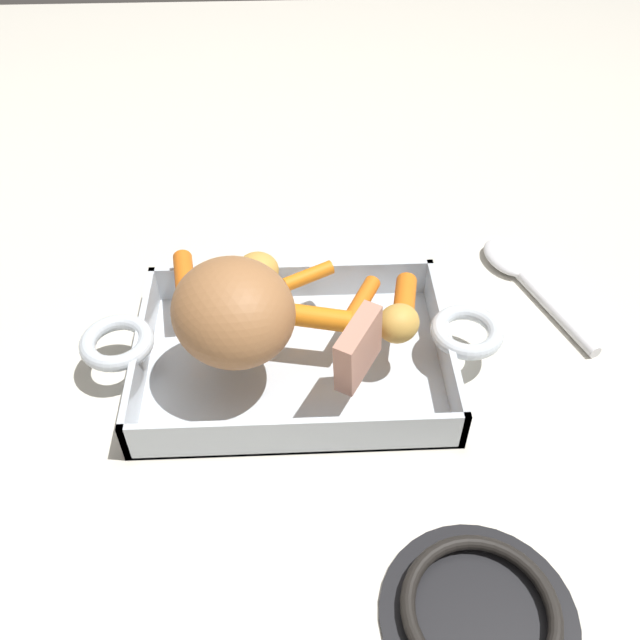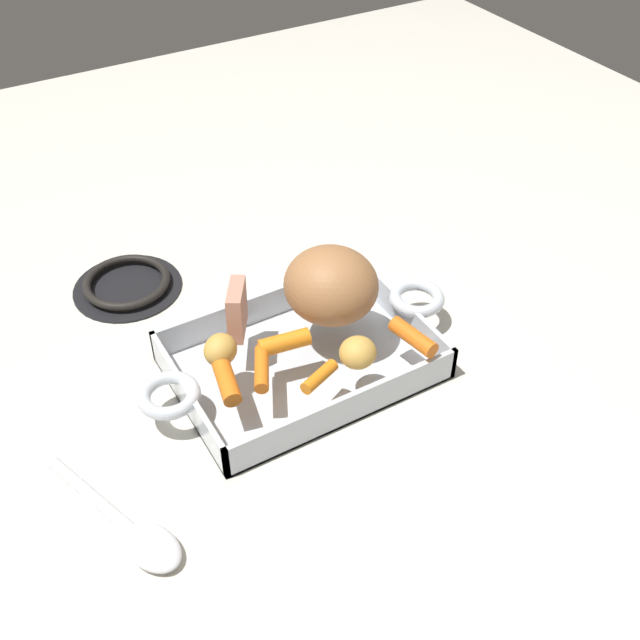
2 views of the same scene
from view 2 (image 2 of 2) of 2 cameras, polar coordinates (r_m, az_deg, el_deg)
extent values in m
plane|color=silver|center=(1.00, -1.35, -3.61)|extent=(2.14, 2.14, 0.00)
cube|color=silver|center=(1.00, -1.35, -3.47)|extent=(0.32, 0.23, 0.01)
cube|color=silver|center=(1.06, -4.29, 0.99)|extent=(0.32, 0.01, 0.05)
cube|color=silver|center=(0.92, 2.02, -6.76)|extent=(0.32, 0.01, 0.05)
cube|color=silver|center=(1.05, 6.25, 0.43)|extent=(0.01, 0.23, 0.05)
cube|color=silver|center=(0.94, -9.91, -5.95)|extent=(0.01, 0.23, 0.05)
torus|color=silver|center=(1.05, 7.28, 1.65)|extent=(0.08, 0.08, 0.02)
torus|color=silver|center=(0.92, -11.27, -5.55)|extent=(0.08, 0.08, 0.02)
ellipsoid|color=#A56F42|center=(0.97, 0.83, 2.61)|extent=(0.17, 0.17, 0.10)
cube|color=tan|center=(0.96, -6.25, 0.78)|extent=(0.05, 0.07, 0.07)
cylinder|color=orange|center=(0.90, -0.04, -4.27)|extent=(0.06, 0.04, 0.02)
cylinder|color=orange|center=(0.94, -2.67, -1.68)|extent=(0.07, 0.03, 0.03)
cylinder|color=orange|center=(0.96, 6.99, -1.26)|extent=(0.03, 0.07, 0.02)
cylinder|color=orange|center=(0.91, -4.40, -3.65)|extent=(0.05, 0.07, 0.02)
cylinder|color=orange|center=(0.90, -7.04, -4.52)|extent=(0.04, 0.07, 0.03)
ellipsoid|color=gold|center=(0.92, 2.85, -2.45)|extent=(0.05, 0.05, 0.04)
ellipsoid|color=gold|center=(0.93, -7.48, -2.23)|extent=(0.06, 0.06, 0.04)
cylinder|color=black|center=(1.16, -14.23, 2.43)|extent=(0.16, 0.16, 0.01)
torus|color=black|center=(1.15, -14.31, 2.81)|extent=(0.13, 0.13, 0.01)
cylinder|color=white|center=(0.89, -16.65, -12.61)|extent=(0.06, 0.14, 0.01)
ellipsoid|color=white|center=(0.84, -12.46, -16.30)|extent=(0.07, 0.09, 0.02)
camera|label=1|loc=(1.18, -16.25, 32.57)|focal=38.77mm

